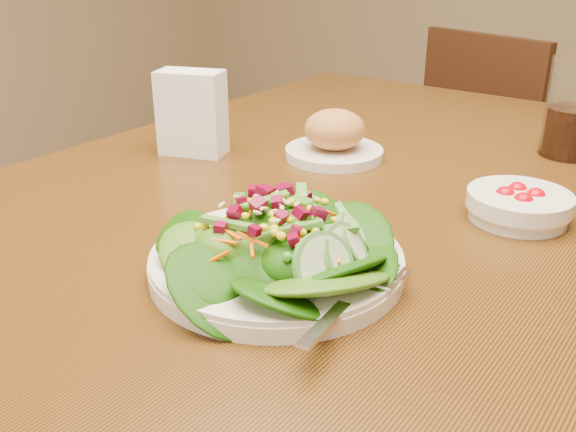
# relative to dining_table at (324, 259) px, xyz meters

# --- Properties ---
(dining_table) EXTENTS (0.90, 1.40, 0.75)m
(dining_table) POSITION_rel_dining_table_xyz_m (0.00, 0.00, 0.00)
(dining_table) COLOR #5A350F
(dining_table) RESTS_ON ground_plane
(chair_far) EXTENTS (0.48, 0.48, 0.84)m
(chair_far) POSITION_rel_dining_table_xyz_m (-0.11, 1.09, -0.21)
(chair_far) COLOR #321B0E
(chair_far) RESTS_ON ground_plane
(salad_plate) EXTENTS (0.27, 0.26, 0.08)m
(salad_plate) POSITION_rel_dining_table_xyz_m (0.09, -0.22, 0.13)
(salad_plate) COLOR silver
(salad_plate) RESTS_ON dining_table
(bread_plate) EXTENTS (0.15, 0.15, 0.08)m
(bread_plate) POSITION_rel_dining_table_xyz_m (-0.07, 0.13, 0.13)
(bread_plate) COLOR silver
(bread_plate) RESTS_ON dining_table
(tomato_bowl) EXTENTS (0.13, 0.13, 0.04)m
(tomato_bowl) POSITION_rel_dining_table_xyz_m (0.24, 0.07, 0.12)
(tomato_bowl) COLOR silver
(tomato_bowl) RESTS_ON dining_table
(drinking_glass) EXTENTS (0.09, 0.09, 0.15)m
(drinking_glass) POSITION_rel_dining_table_xyz_m (0.22, 0.36, 0.17)
(drinking_glass) COLOR silver
(drinking_glass) RESTS_ON dining_table
(napkin_holder) EXTENTS (0.11, 0.09, 0.13)m
(napkin_holder) POSITION_rel_dining_table_xyz_m (-0.27, 0.02, 0.17)
(napkin_holder) COLOR white
(napkin_holder) RESTS_ON dining_table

